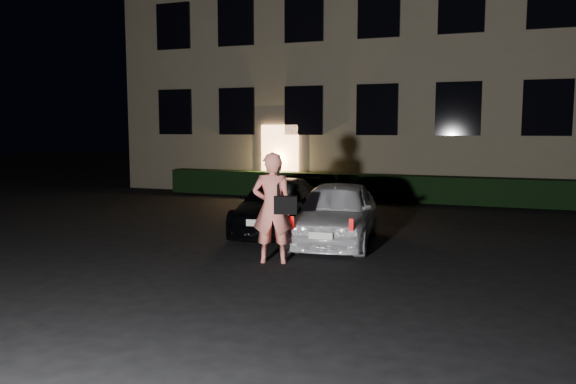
% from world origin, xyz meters
% --- Properties ---
extents(ground, '(80.00, 80.00, 0.00)m').
position_xyz_m(ground, '(0.00, 0.00, 0.00)').
color(ground, black).
rests_on(ground, ground).
extents(building, '(20.00, 8.11, 12.00)m').
position_xyz_m(building, '(-0.00, 14.99, 6.00)').
color(building, '#736752').
rests_on(building, ground).
extents(hedge, '(15.00, 0.70, 0.85)m').
position_xyz_m(hedge, '(0.00, 10.50, 0.42)').
color(hedge, black).
rests_on(hedge, ground).
extents(sedan, '(2.27, 4.24, 1.17)m').
position_xyz_m(sedan, '(-0.95, 4.26, 0.59)').
color(sedan, black).
rests_on(sedan, ground).
extents(hatch, '(1.95, 3.92, 1.28)m').
position_xyz_m(hatch, '(0.71, 3.30, 0.64)').
color(hatch, white).
rests_on(hatch, ground).
extents(man, '(0.90, 0.65, 1.97)m').
position_xyz_m(man, '(0.13, 1.19, 0.99)').
color(man, '#FF8472').
rests_on(man, ground).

